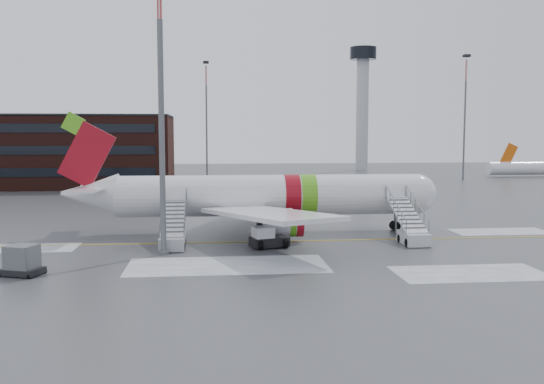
{
  "coord_description": "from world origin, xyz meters",
  "views": [
    {
      "loc": [
        -7.05,
        -51.95,
        9.31
      ],
      "look_at": [
        -1.67,
        1.76,
        4.0
      ],
      "focal_mm": 40.0,
      "sensor_mm": 36.0,
      "label": 1
    }
  ],
  "objects": [
    {
      "name": "airliner",
      "position": [
        -2.62,
        3.76,
        3.42
      ],
      "size": [
        35.03,
        32.97,
        11.18
      ],
      "color": "white",
      "rests_on": "ground"
    },
    {
      "name": "light_mast_near",
      "position": [
        -10.76,
        -5.58,
        11.65
      ],
      "size": [
        1.2,
        1.2,
        22.31
      ],
      "color": "#595B60",
      "rests_on": "ground"
    },
    {
      "name": "control_tower",
      "position": [
        30.0,
        95.0,
        18.75
      ],
      "size": [
        6.4,
        6.4,
        30.0
      ],
      "color": "#B2B5BA",
      "rests_on": "ground"
    },
    {
      "name": "light_mast_far_ne",
      "position": [
        42.0,
        62.0,
        13.84
      ],
      "size": [
        1.2,
        1.2,
        24.25
      ],
      "color": "#595B60",
      "rests_on": "ground"
    },
    {
      "name": "ground",
      "position": [
        0.0,
        0.0,
        0.0
      ],
      "size": [
        260.0,
        260.0,
        0.0
      ],
      "primitive_type": "plane",
      "color": "#494C4F",
      "rests_on": "ground"
    },
    {
      "name": "pushback_tug",
      "position": [
        -2.62,
        -3.7,
        0.76
      ],
      "size": [
        3.34,
        2.85,
        1.73
      ],
      "color": "black",
      "rests_on": "ground"
    },
    {
      "name": "airstair_aft",
      "position": [
        -10.22,
        -2.78,
        1.06
      ],
      "size": [
        2.05,
        7.7,
        3.48
      ],
      "color": "#A1A2A8",
      "rests_on": "ground"
    },
    {
      "name": "uld_container",
      "position": [
        -19.45,
        -11.58,
        0.93
      ],
      "size": [
        2.9,
        2.51,
        1.99
      ],
      "color": "black",
      "rests_on": "ground"
    },
    {
      "name": "light_mast_far_n",
      "position": [
        -8.0,
        78.0,
        13.84
      ],
      "size": [
        1.2,
        1.2,
        24.25
      ],
      "color": "#595B60",
      "rests_on": "ground"
    },
    {
      "name": "airstair_fwd",
      "position": [
        9.71,
        -2.78,
        1.06
      ],
      "size": [
        2.05,
        7.7,
        3.48
      ],
      "color": "silver",
      "rests_on": "ground"
    }
  ]
}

